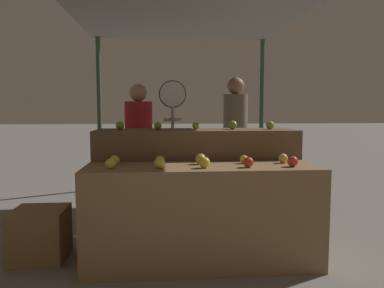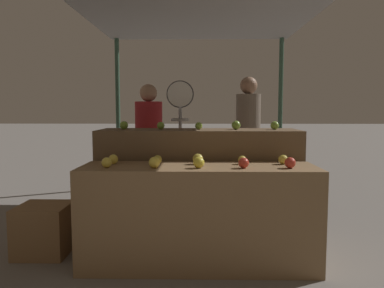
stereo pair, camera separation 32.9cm
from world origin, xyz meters
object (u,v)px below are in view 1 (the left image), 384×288
object	(u,v)px
person_customer_left	(235,131)
wooden_crate_side	(40,234)
produce_scale	(173,119)
person_vendor_at_scale	(139,140)

from	to	relation	value
person_customer_left	wooden_crate_side	world-z (taller)	person_customer_left
person_customer_left	wooden_crate_side	xyz separation A→B (m)	(-2.01, -1.68, -0.77)
person_customer_left	wooden_crate_side	distance (m)	2.73
produce_scale	person_customer_left	distance (m)	1.14
person_customer_left	produce_scale	bearing A→B (deg)	22.28
produce_scale	wooden_crate_side	xyz separation A→B (m)	(-1.16, -0.94, -0.95)
produce_scale	wooden_crate_side	bearing A→B (deg)	-141.02
produce_scale	person_customer_left	world-z (taller)	person_customer_left
person_vendor_at_scale	person_customer_left	bearing A→B (deg)	-141.10
person_vendor_at_scale	wooden_crate_side	size ratio (longest dim) A/B	3.60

